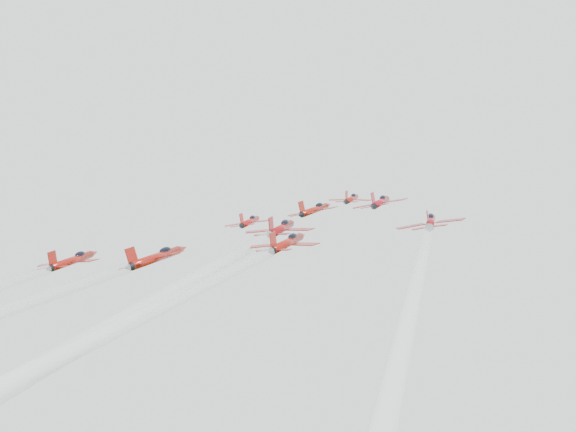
% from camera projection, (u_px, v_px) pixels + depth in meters
% --- Properties ---
extents(jet_lead, '(8.83, 11.73, 6.05)m').
position_uv_depth(jet_lead, '(352.00, 199.00, 140.53)').
color(jet_lead, '#9B1A0E').
extents(jet_row2_left, '(8.80, 11.68, 6.03)m').
position_uv_depth(jet_row2_left, '(250.00, 221.00, 126.69)').
color(jet_row2_left, '#B11210').
extents(jet_row2_center, '(9.86, 13.09, 6.75)m').
position_uv_depth(jet_row2_center, '(315.00, 209.00, 129.85)').
color(jet_row2_center, maroon).
extents(jet_row2_right, '(9.85, 13.08, 6.75)m').
position_uv_depth(jet_row2_right, '(381.00, 202.00, 124.80)').
color(jet_row2_right, '#A70F1D').
extents(jet_center, '(10.64, 105.53, 48.83)m').
position_uv_depth(jet_center, '(67.00, 326.00, 60.20)').
color(jet_center, maroon).
extents(jet_rear_right, '(9.21, 91.32, 42.25)m').
position_uv_depth(jet_rear_right, '(67.00, 358.00, 49.43)').
color(jet_rear_right, maroon).
extents(jet_rear_farright, '(8.56, 84.85, 39.26)m').
position_uv_depth(jet_rear_farright, '(340.00, 309.00, 51.05)').
color(jet_rear_farright, maroon).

